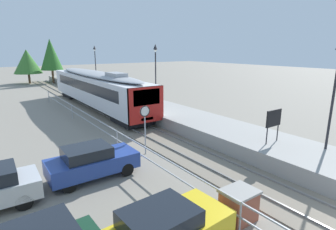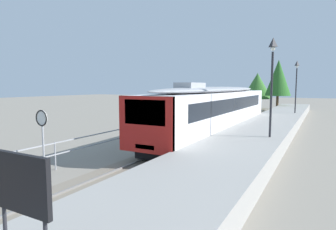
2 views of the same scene
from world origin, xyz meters
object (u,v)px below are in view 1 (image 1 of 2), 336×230
at_px(platform_notice_board, 274,119).
at_px(parked_hatchback_blue, 92,161).
at_px(commuter_train, 96,87).
at_px(speed_limit_sign, 145,118).
at_px(platform_lamp_far_end, 95,58).
at_px(brick_utility_cabinet, 239,205).
at_px(platform_lamp_mid_platform, 156,62).

height_order(platform_notice_board, parked_hatchback_blue, platform_notice_board).
relative_size(commuter_train, speed_limit_sign, 6.98).
relative_size(commuter_train, platform_lamp_far_end, 3.66).
distance_m(speed_limit_sign, brick_utility_cabinet, 7.18).
height_order(platform_lamp_mid_platform, brick_utility_cabinet, platform_lamp_mid_platform).
relative_size(platform_notice_board, parked_hatchback_blue, 0.45).
xyz_separation_m(platform_lamp_mid_platform, speed_limit_sign, (-6.66, -9.25, -2.50)).
relative_size(platform_lamp_far_end, brick_utility_cabinet, 4.42).
relative_size(platform_lamp_far_end, parked_hatchback_blue, 1.34).
bearing_deg(parked_hatchback_blue, brick_utility_cabinet, -63.55).
bearing_deg(platform_notice_board, commuter_train, 99.86).
distance_m(brick_utility_cabinet, parked_hatchback_blue, 6.74).
xyz_separation_m(platform_lamp_far_end, brick_utility_cabinet, (-7.09, -32.03, -4.05)).
bearing_deg(platform_lamp_far_end, speed_limit_sign, -104.89).
bearing_deg(speed_limit_sign, parked_hatchback_blue, -164.26).
bearing_deg(platform_lamp_mid_platform, platform_lamp_far_end, 90.00).
xyz_separation_m(commuter_train, platform_lamp_mid_platform, (4.43, -3.95, 2.48)).
bearing_deg(platform_lamp_mid_platform, commuter_train, 138.30).
bearing_deg(platform_lamp_far_end, commuter_train, -110.51).
relative_size(platform_notice_board, brick_utility_cabinet, 1.49).
bearing_deg(parked_hatchback_blue, platform_lamp_mid_platform, 45.37).
height_order(platform_lamp_mid_platform, speed_limit_sign, platform_lamp_mid_platform).
bearing_deg(parked_hatchback_blue, platform_notice_board, -21.44).
relative_size(commuter_train, brick_utility_cabinet, 16.18).
bearing_deg(brick_utility_cabinet, commuter_train, 82.51).
distance_m(platform_lamp_mid_platform, platform_notice_board, 13.92).
bearing_deg(brick_utility_cabinet, platform_notice_board, 24.56).
relative_size(brick_utility_cabinet, parked_hatchback_blue, 0.30).
height_order(platform_lamp_far_end, speed_limit_sign, platform_lamp_far_end).
xyz_separation_m(speed_limit_sign, parked_hatchback_blue, (-3.43, -0.97, -1.33)).
relative_size(platform_lamp_far_end, platform_notice_board, 2.97).
relative_size(platform_lamp_mid_platform, parked_hatchback_blue, 1.34).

